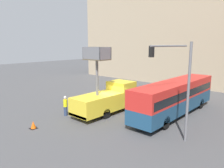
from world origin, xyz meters
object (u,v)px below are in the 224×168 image
object	(u,v)px
city_bus	(175,95)
road_worker_directing	(129,110)
road_worker_near_truck	(65,106)
traffic_cone_near_truck	(33,125)
traffic_light_pole	(175,74)
utility_truck	(107,98)

from	to	relation	value
city_bus	road_worker_directing	world-z (taller)	city_bus
city_bus	road_worker_near_truck	bearing A→B (deg)	142.72
traffic_cone_near_truck	road_worker_directing	bearing A→B (deg)	56.40
city_bus	road_worker_near_truck	xyz separation A→B (m)	(-7.60, -7.06, -0.95)
traffic_light_pole	traffic_cone_near_truck	bearing A→B (deg)	-144.75
road_worker_near_truck	traffic_cone_near_truck	distance (m)	3.81
city_bus	road_worker_near_truck	distance (m)	10.41
utility_truck	traffic_light_pole	world-z (taller)	traffic_light_pole
utility_truck	road_worker_near_truck	world-z (taller)	utility_truck
road_worker_near_truck	traffic_light_pole	bearing A→B (deg)	-120.86
road_worker_directing	traffic_cone_near_truck	distance (m)	8.10
traffic_light_pole	traffic_cone_near_truck	size ratio (longest dim) A/B	10.99
utility_truck	road_worker_directing	bearing A→B (deg)	-4.54
utility_truck	road_worker_directing	xyz separation A→B (m)	(2.85, -0.23, -0.55)
utility_truck	traffic_cone_near_truck	size ratio (longest dim) A/B	11.18
utility_truck	traffic_cone_near_truck	world-z (taller)	utility_truck
utility_truck	traffic_light_pole	xyz separation A→B (m)	(7.22, -0.71, 3.13)
traffic_light_pole	traffic_cone_near_truck	world-z (taller)	traffic_light_pole
traffic_light_pole	road_worker_near_truck	bearing A→B (deg)	-164.95
utility_truck	traffic_cone_near_truck	xyz separation A→B (m)	(-1.62, -6.95, -1.19)
city_bus	traffic_cone_near_truck	xyz separation A→B (m)	(-6.89, -10.74, -1.62)
city_bus	traffic_cone_near_truck	distance (m)	12.86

